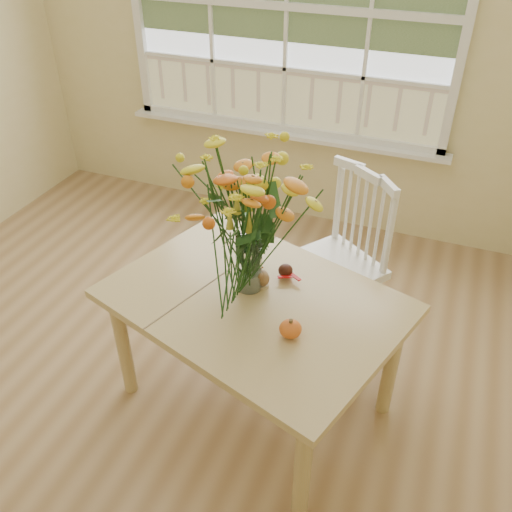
% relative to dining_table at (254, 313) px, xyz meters
% --- Properties ---
extents(floor, '(4.00, 4.50, 0.01)m').
position_rel_dining_table_xyz_m(floor, '(-0.50, -0.36, -0.60)').
color(floor, '#9B754B').
rests_on(floor, ground).
extents(wall_back, '(4.00, 0.02, 2.70)m').
position_rel_dining_table_xyz_m(wall_back, '(-0.50, 1.89, 0.75)').
color(wall_back, beige).
rests_on(wall_back, floor).
extents(window, '(2.42, 0.12, 1.74)m').
position_rel_dining_table_xyz_m(window, '(-0.50, 1.85, 0.93)').
color(window, silver).
rests_on(window, wall_back).
extents(dining_table, '(1.50, 1.27, 0.69)m').
position_rel_dining_table_xyz_m(dining_table, '(0.00, 0.00, 0.00)').
color(dining_table, tan).
rests_on(dining_table, floor).
extents(windsor_chair, '(0.63, 0.62, 0.99)m').
position_rel_dining_table_xyz_m(windsor_chair, '(0.26, 0.71, -0.04)').
color(windsor_chair, white).
rests_on(windsor_chair, floor).
extents(flower_vase, '(0.56, 0.56, 0.67)m').
position_rel_dining_table_xyz_m(flower_vase, '(-0.05, 0.07, 0.49)').
color(flower_vase, white).
rests_on(flower_vase, dining_table).
extents(pumpkin, '(0.09, 0.09, 0.07)m').
position_rel_dining_table_xyz_m(pumpkin, '(0.23, -0.18, 0.13)').
color(pumpkin, '#DC5B19').
rests_on(pumpkin, dining_table).
extents(turkey_figurine, '(0.11, 0.11, 0.11)m').
position_rel_dining_table_xyz_m(turkey_figurine, '(-0.00, 0.10, 0.14)').
color(turkey_figurine, '#CCB78C').
rests_on(turkey_figurine, dining_table).
extents(dark_gourd, '(0.13, 0.08, 0.06)m').
position_rel_dining_table_xyz_m(dark_gourd, '(0.08, 0.20, 0.12)').
color(dark_gourd, '#38160F').
rests_on(dark_gourd, dining_table).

